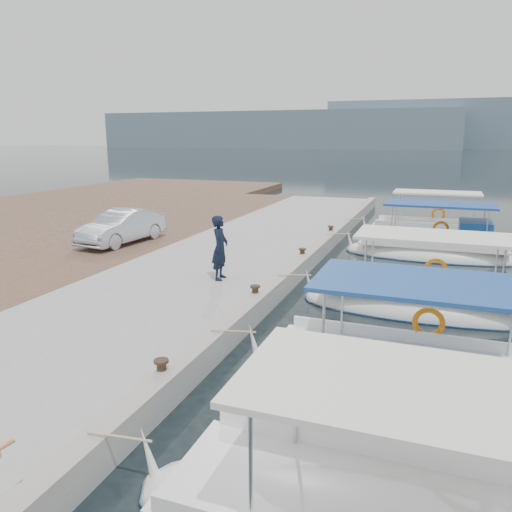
{
  "coord_description": "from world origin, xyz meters",
  "views": [
    {
      "loc": [
        4.24,
        -10.87,
        4.86
      ],
      "look_at": [
        -1.0,
        3.33,
        1.2
      ],
      "focal_mm": 35.0,
      "sensor_mm": 36.0,
      "label": 1
    }
  ],
  "objects_px": {
    "fishing_caique_b": "(407,383)",
    "parked_car": "(122,227)",
    "fishing_caique_c": "(422,307)",
    "fishing_caique_e": "(430,235)",
    "fisherman": "(220,248)",
    "fishing_caique_d": "(434,253)"
  },
  "relations": [
    {
      "from": "fisherman",
      "to": "fishing_caique_c",
      "type": "bearing_deg",
      "value": -91.53
    },
    {
      "from": "fishing_caique_d",
      "to": "fishing_caique_c",
      "type": "bearing_deg",
      "value": -91.56
    },
    {
      "from": "fishing_caique_b",
      "to": "parked_car",
      "type": "distance_m",
      "value": 14.31
    },
    {
      "from": "fishing_caique_e",
      "to": "fishing_caique_d",
      "type": "bearing_deg",
      "value": -86.62
    },
    {
      "from": "parked_car",
      "to": "fishing_caique_b",
      "type": "bearing_deg",
      "value": -27.02
    },
    {
      "from": "fisherman",
      "to": "parked_car",
      "type": "height_order",
      "value": "fisherman"
    },
    {
      "from": "fishing_caique_b",
      "to": "parked_car",
      "type": "xyz_separation_m",
      "value": [
        -11.97,
        7.77,
        1.06
      ]
    },
    {
      "from": "fishing_caique_c",
      "to": "parked_car",
      "type": "relative_size",
      "value": 1.64
    },
    {
      "from": "fishing_caique_c",
      "to": "fishing_caique_e",
      "type": "bearing_deg",
      "value": 90.34
    },
    {
      "from": "fishing_caique_c",
      "to": "parked_car",
      "type": "bearing_deg",
      "value": 166.15
    },
    {
      "from": "fishing_caique_b",
      "to": "fishing_caique_c",
      "type": "relative_size",
      "value": 0.98
    },
    {
      "from": "fishing_caique_b",
      "to": "fishing_caique_e",
      "type": "xyz_separation_m",
      "value": [
        0.0,
        16.17,
        0.0
      ]
    },
    {
      "from": "fishing_caique_c",
      "to": "fisherman",
      "type": "relative_size",
      "value": 3.42
    },
    {
      "from": "fishing_caique_d",
      "to": "fishing_caique_e",
      "type": "distance_m",
      "value": 4.36
    },
    {
      "from": "parked_car",
      "to": "fisherman",
      "type": "bearing_deg",
      "value": -24.21
    },
    {
      "from": "fishing_caique_b",
      "to": "fishing_caique_e",
      "type": "bearing_deg",
      "value": 89.99
    },
    {
      "from": "fishing_caique_b",
      "to": "parked_car",
      "type": "relative_size",
      "value": 1.6
    },
    {
      "from": "fishing_caique_e",
      "to": "parked_car",
      "type": "relative_size",
      "value": 1.61
    },
    {
      "from": "fishing_caique_c",
      "to": "fishing_caique_d",
      "type": "height_order",
      "value": "same"
    },
    {
      "from": "fishing_caique_c",
      "to": "fishing_caique_b",
      "type": "bearing_deg",
      "value": -90.84
    },
    {
      "from": "fishing_caique_b",
      "to": "parked_car",
      "type": "height_order",
      "value": "fishing_caique_b"
    },
    {
      "from": "fishing_caique_d",
      "to": "fisherman",
      "type": "bearing_deg",
      "value": -129.29
    }
  ]
}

